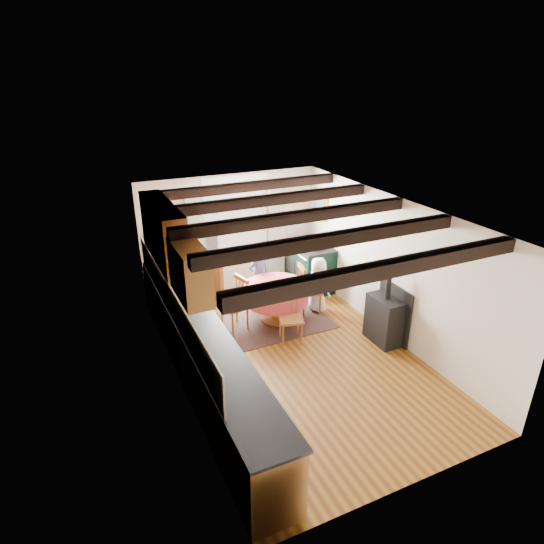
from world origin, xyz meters
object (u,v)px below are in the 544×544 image
dining_table (276,303)px  chair_right (310,289)px  aga_range (310,266)px  child_right (318,285)px  chair_left (234,304)px  child_far (259,275)px  cup (271,290)px  chair_near (291,317)px  cast_iron_stove (386,308)px

dining_table → chair_right: size_ratio=1.21×
aga_range → child_right: 1.00m
chair_left → chair_right: bearing=75.8°
chair_right → dining_table: bearing=104.2°
child_far → chair_right: bearing=127.2°
chair_left → cup: chair_left is taller
chair_near → child_far: child_far is taller
cup → child_right: bearing=12.7°
chair_right → child_right: child_right is taller
child_far → child_right: size_ratio=1.11×
chair_near → chair_left: size_ratio=0.93×
chair_near → cup: size_ratio=9.01×
dining_table → aga_range: size_ratio=1.12×
chair_near → child_right: (0.95, 0.75, 0.09)m
dining_table → child_right: 0.90m
chair_right → cast_iron_stove: size_ratio=0.77×
chair_near → aga_range: aga_range is taller
cast_iron_stove → aga_range: bearing=92.7°
chair_right → chair_near: bearing=145.4°
dining_table → child_right: size_ratio=1.10×
aga_range → child_far: size_ratio=0.88×
chair_right → cup: size_ratio=9.73×
aga_range → cup: aga_range is taller
chair_right → cast_iron_stove: bearing=-144.7°
chair_near → child_right: bearing=54.5°
chair_right → child_far: child_far is taller
chair_near → child_far: size_ratio=0.75×
dining_table → chair_left: size_ratio=1.22×
chair_right → cup: bearing=116.2°
dining_table → aga_range: aga_range is taller
chair_near → cast_iron_stove: (1.41, -0.65, 0.18)m
chair_left → aga_range: 2.21m
chair_left → child_far: bearing=118.9°
chair_near → child_right: child_right is taller
aga_range → cup: bearing=-140.6°
dining_table → child_far: (-0.01, 0.76, 0.24)m
cast_iron_stove → cup: (-1.54, 1.17, 0.13)m
chair_near → cup: 0.61m
chair_near → cast_iron_stove: bearing=-9.0°
chair_left → cast_iron_stove: size_ratio=0.77×
chair_left → child_far: size_ratio=0.81×
dining_table → chair_near: 0.73m
chair_near → aga_range: bearing=68.3°
chair_left → child_right: (1.66, -0.01, 0.05)m
cup → chair_near: bearing=-75.3°
cast_iron_stove → cup: 1.94m
chair_right → child_far: bearing=55.9°
chair_near → chair_right: bearing=60.2°
chair_left → child_far: (0.77, 0.71, 0.11)m
dining_table → cup: size_ratio=11.82×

